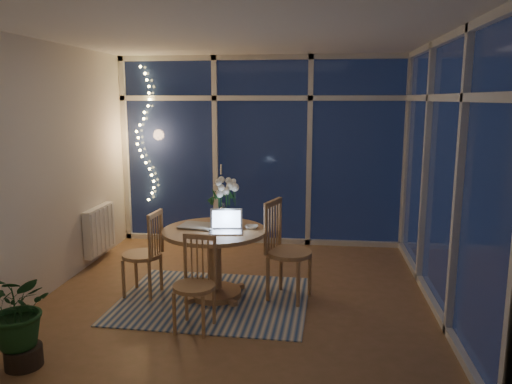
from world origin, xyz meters
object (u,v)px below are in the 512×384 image
dining_table (215,263)px  laptop (226,221)px  chair_front (194,284)px  flower_vase (224,215)px  potted_plant (20,320)px  chair_right (289,250)px  chair_left (142,253)px

dining_table → laptop: size_ratio=3.28×
chair_front → flower_vase: (0.08, 0.97, 0.40)m
flower_vase → potted_plant: 2.18m
chair_right → flower_vase: size_ratio=4.92×
chair_left → chair_front: size_ratio=1.08×
chair_left → chair_front: bearing=51.0°
dining_table → potted_plant: bearing=-127.6°
dining_table → laptop: (0.14, -0.11, 0.48)m
chair_left → flower_vase: 0.93m
chair_front → flower_vase: size_ratio=4.03×
chair_left → potted_plant: 1.54m
chair_right → potted_plant: chair_right is taller
chair_right → laptop: 0.71m
flower_vase → chair_front: bearing=-94.8°
chair_left → chair_front: 1.02m
chair_front → flower_vase: 1.06m
dining_table → chair_front: chair_front is taller
chair_right → dining_table: bearing=112.3°
chair_left → chair_right: 1.52m
dining_table → chair_right: (0.76, 0.04, 0.16)m
dining_table → chair_right: size_ratio=1.02×
dining_table → chair_front: (-0.03, -0.76, 0.06)m
chair_front → dining_table: bearing=95.9°
chair_front → flower_vase: flower_vase is taller
chair_right → potted_plant: bearing=148.2°
chair_front → potted_plant: (-1.15, -0.77, -0.04)m
dining_table → chair_front: 0.76m
chair_left → flower_vase: flower_vase is taller
dining_table → potted_plant: (-1.18, -1.53, 0.02)m
laptop → flower_vase: bearing=96.7°
chair_right → chair_front: size_ratio=1.22×
chair_left → chair_right: (1.52, 0.08, 0.06)m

